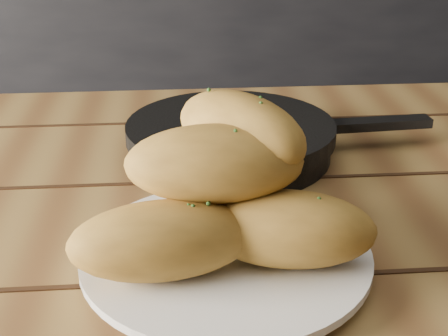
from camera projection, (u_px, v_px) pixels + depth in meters
The scene contains 5 objects.
counter at pixel (213, 90), 2.03m from camera, with size 2.80×0.60×0.90m, color black.
table at pixel (240, 297), 0.68m from camera, with size 1.55×0.92×0.75m.
plate at pixel (226, 257), 0.57m from camera, with size 0.26×0.26×0.02m.
bread_rolls at pixel (224, 191), 0.54m from camera, with size 0.27×0.21×0.14m.
skillet at pixel (232, 138), 0.79m from camera, with size 0.40×0.26×0.05m.
Camera 1 is at (-0.12, -0.25, 1.07)m, focal length 50.00 mm.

